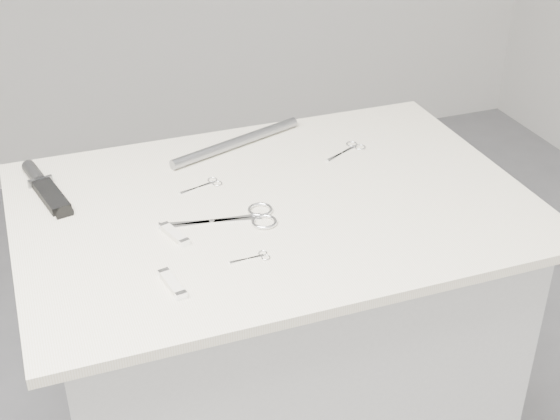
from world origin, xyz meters
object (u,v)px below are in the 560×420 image
object	(u,v)px
embroidery_scissors_a	(350,149)
embroidery_scissors_b	(206,185)
tiny_scissors	(255,257)
large_shears	(244,218)
metal_rail	(236,142)
sheathed_knife	(43,186)
pocket_knife_a	(174,234)
pocket_knife_b	(172,284)
plinth	(275,379)

from	to	relation	value
embroidery_scissors_a	embroidery_scissors_b	size ratio (longest dim) A/B	1.19
embroidery_scissors_b	tiny_scissors	world-z (taller)	same
large_shears	metal_rail	bearing A→B (deg)	84.48
sheathed_knife	embroidery_scissors_a	bearing A→B (deg)	-106.62
sheathed_knife	pocket_knife_a	bearing A→B (deg)	-154.23
tiny_scissors	sheathed_knife	bearing A→B (deg)	128.48
large_shears	pocket_knife_b	bearing A→B (deg)	-128.49
embroidery_scissors_b	metal_rail	world-z (taller)	metal_rail
plinth	tiny_scissors	size ratio (longest dim) A/B	12.49
embroidery_scissors_b	sheathed_knife	size ratio (longest dim) A/B	0.42
large_shears	embroidery_scissors_b	bearing A→B (deg)	111.15
plinth	sheathed_knife	size ratio (longest dim) A/B	4.09
tiny_scissors	pocket_knife_a	bearing A→B (deg)	133.37
plinth	sheathed_knife	xyz separation A→B (m)	(-0.42, 0.21, 0.48)
plinth	embroidery_scissors_b	xyz separation A→B (m)	(-0.11, 0.11, 0.47)
large_shears	embroidery_scissors_b	world-z (taller)	large_shears
tiny_scissors	sheathed_knife	xyz separation A→B (m)	(-0.32, 0.38, 0.01)
embroidery_scissors_b	embroidery_scissors_a	bearing A→B (deg)	-8.82
plinth	sheathed_knife	distance (m)	0.67
sheathed_knife	pocket_knife_b	distance (m)	0.45
embroidery_scissors_a	pocket_knife_b	world-z (taller)	pocket_knife_b
embroidery_scissors_a	metal_rail	xyz separation A→B (m)	(-0.23, 0.10, 0.01)
plinth	pocket_knife_b	size ratio (longest dim) A/B	10.68
sheathed_knife	pocket_knife_a	xyz separation A→B (m)	(0.21, -0.27, -0.00)
plinth	embroidery_scissors_b	bearing A→B (deg)	134.30
large_shears	pocket_knife_b	xyz separation A→B (m)	(-0.18, -0.16, 0.00)
tiny_scissors	embroidery_scissors_b	bearing A→B (deg)	90.14
metal_rail	sheathed_knife	bearing A→B (deg)	-173.53
embroidery_scissors_b	pocket_knife_a	size ratio (longest dim) A/B	1.15
pocket_knife_a	sheathed_knife	bearing A→B (deg)	19.98
large_shears	metal_rail	xyz separation A→B (m)	(0.08, 0.30, 0.01)
embroidery_scissors_a	metal_rail	bearing A→B (deg)	129.09
tiny_scissors	pocket_knife_b	bearing A→B (deg)	-170.27
large_shears	tiny_scissors	size ratio (longest dim) A/B	3.04
embroidery_scissors_b	pocket_knife_b	size ratio (longest dim) A/B	1.11
plinth	embroidery_scissors_b	world-z (taller)	embroidery_scissors_b
tiny_scissors	large_shears	bearing A→B (deg)	78.31
large_shears	embroidery_scissors_b	distance (m)	0.16
pocket_knife_a	plinth	bearing A→B (deg)	-93.11
pocket_knife_b	metal_rail	bearing A→B (deg)	-38.96
tiny_scissors	sheathed_knife	size ratio (longest dim) A/B	0.33
pocket_knife_a	embroidery_scissors_b	bearing A→B (deg)	-50.63
embroidery_scissors_a	tiny_scissors	xyz separation A→B (m)	(-0.33, -0.33, -0.00)
large_shears	tiny_scissors	bearing A→B (deg)	-90.71
embroidery_scissors_b	sheathed_knife	bearing A→B (deg)	145.91
embroidery_scissors_a	pocket_knife_a	distance (m)	0.50
sheathed_knife	pocket_knife_a	distance (m)	0.34
plinth	tiny_scissors	world-z (taller)	tiny_scissors
large_shears	sheathed_knife	world-z (taller)	sheathed_knife
embroidery_scissors_b	sheathed_knife	distance (m)	0.33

